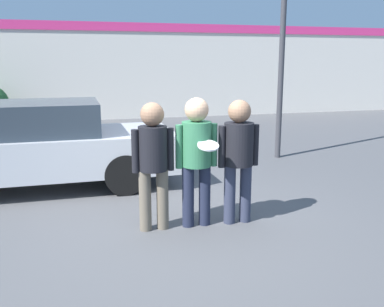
# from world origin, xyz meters

# --- Properties ---
(ground_plane) EXTENTS (56.00, 56.00, 0.00)m
(ground_plane) POSITION_xyz_m (0.00, 0.00, 0.00)
(ground_plane) COLOR #4C4C4F
(storefront_building) EXTENTS (24.00, 0.22, 3.40)m
(storefront_building) POSITION_xyz_m (0.00, 10.55, 1.73)
(storefront_building) COLOR silver
(storefront_building) RESTS_ON ground
(person_left) EXTENTS (0.52, 0.35, 1.60)m
(person_left) POSITION_xyz_m (-0.40, -0.09, 0.95)
(person_left) COLOR #665B4C
(person_left) RESTS_ON ground
(person_middle_with_frisbee) EXTENTS (0.54, 0.57, 1.65)m
(person_middle_with_frisbee) POSITION_xyz_m (0.15, -0.11, 0.98)
(person_middle_with_frisbee) COLOR #1E2338
(person_middle_with_frisbee) RESTS_ON ground
(person_right) EXTENTS (0.55, 0.38, 1.61)m
(person_right) POSITION_xyz_m (0.70, -0.14, 0.96)
(person_right) COLOR #2D3347
(person_right) RESTS_ON ground
(parked_car_near) EXTENTS (4.74, 1.78, 1.43)m
(parked_car_near) POSITION_xyz_m (-2.07, 2.24, 0.73)
(parked_car_near) COLOR #B7BABF
(parked_car_near) RESTS_ON ground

